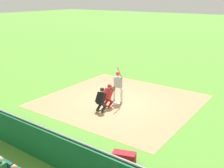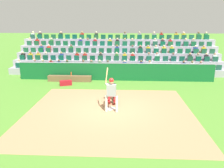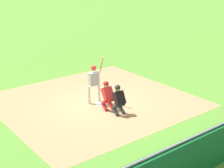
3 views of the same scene
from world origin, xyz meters
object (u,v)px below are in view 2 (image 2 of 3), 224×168
Objects in this scene: home_plate_umpire at (112,89)px; dugout_bench at (70,79)px; catcher_crouching at (112,93)px; batter_at_plate at (111,91)px; water_bottle_on_bench at (71,74)px; equipment_duffel_bag at (66,83)px; home_plate_marker at (110,108)px.

dugout_bench is at bearing -50.68° from home_plate_umpire.
home_plate_umpire is (0.05, -0.70, -0.01)m from catcher_crouching.
batter_at_plate reaches higher than water_bottle_on_bench.
water_bottle_on_bench is (-0.10, -0.09, 0.35)m from dugout_bench.
water_bottle_on_bench is (3.36, -4.95, -0.13)m from catcher_crouching.
equipment_duffel_bag is (3.49, -3.78, -0.53)m from catcher_crouching.
home_plate_umpire reaches higher than catcher_crouching.
dugout_bench is at bearing 41.98° from water_bottle_on_bench.
water_bottle_on_bench is (3.30, -5.50, 0.55)m from home_plate_marker.
home_plate_marker is at bearing 84.39° from catcher_crouching.
home_plate_umpire is at bearing -87.36° from batter_at_plate.
catcher_crouching is 5.99m from dugout_bench.
catcher_crouching is 0.98× the size of home_plate_umpire.
equipment_duffel_bag reaches higher than home_plate_marker.
home_plate_umpire is at bearing -90.24° from home_plate_marker.
home_plate_umpire is 1.53× the size of equipment_duffel_bag.
home_plate_umpire reaches higher than dugout_bench.
equipment_duffel_bag is (0.13, 1.18, -0.40)m from water_bottle_on_bench.
equipment_duffel_bag is at bearing -51.56° from home_plate_marker.
catcher_crouching is at bearing -88.38° from batter_at_plate.
dugout_bench is (3.40, -5.41, 0.20)m from home_plate_marker.
home_plate_marker is 5.52m from equipment_duffel_bag.
dugout_bench is 0.37m from water_bottle_on_bench.
water_bottle_on_bench is at bearing -116.11° from equipment_duffel_bag.
water_bottle_on_bench is 1.25m from equipment_duffel_bag.
batter_at_plate reaches higher than home_plate_umpire.
home_plate_umpire is at bearing 118.40° from equipment_duffel_bag.
batter_at_plate is 1.74× the size of catcher_crouching.
equipment_duffel_bag is at bearing -41.81° from home_plate_umpire.
home_plate_marker is 0.34× the size of home_plate_umpire.
batter_at_plate is 1.00m from catcher_crouching.
equipment_duffel_bag is (3.51, -4.70, -0.91)m from batter_at_plate.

